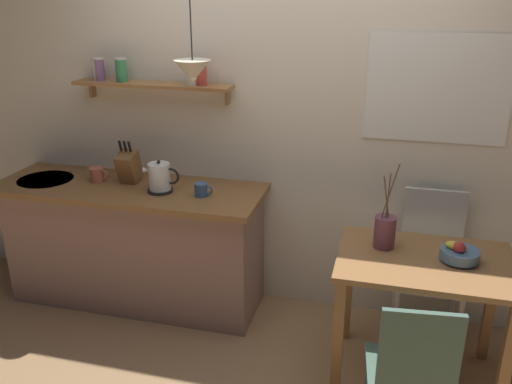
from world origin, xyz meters
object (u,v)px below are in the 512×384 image
object	(u,v)px
dining_table	(423,281)
fruit_bowl	(459,253)
knife_block	(129,166)
coffee_mug_by_sink	(97,175)
dining_chair_near	(412,374)
pendant_lamp	(193,71)
electric_kettle	(160,178)
twig_vase	(385,231)
coffee_mug_spare	(201,190)
dining_chair_far	(430,260)

from	to	relation	value
dining_table	fruit_bowl	bearing A→B (deg)	7.34
knife_block	coffee_mug_by_sink	distance (m)	0.24
dining_chair_near	fruit_bowl	world-z (taller)	dining_chair_near
dining_chair_near	pendant_lamp	world-z (taller)	pendant_lamp
dining_chair_near	coffee_mug_by_sink	bearing A→B (deg)	154.81
electric_kettle	pendant_lamp	size ratio (longest dim) A/B	0.40
twig_vase	coffee_mug_spare	world-z (taller)	twig_vase
dining_chair_near	twig_vase	bearing A→B (deg)	103.74
dining_chair_far	coffee_mug_spare	distance (m)	1.51
twig_vase	electric_kettle	xyz separation A→B (m)	(-1.44, 0.20, 0.12)
dining_chair_far	coffee_mug_spare	xyz separation A→B (m)	(-1.45, -0.17, 0.40)
fruit_bowl	pendant_lamp	distance (m)	1.82
coffee_mug_by_sink	fruit_bowl	bearing A→B (deg)	-8.47
electric_kettle	dining_chair_near	bearing A→B (deg)	-29.69
dining_chair_near	twig_vase	xyz separation A→B (m)	(-0.18, 0.72, 0.37)
dining_chair_far	fruit_bowl	xyz separation A→B (m)	(0.10, -0.44, 0.28)
coffee_mug_spare	coffee_mug_by_sink	bearing A→B (deg)	174.11
knife_block	dining_table	bearing A→B (deg)	-11.73
fruit_bowl	coffee_mug_by_sink	world-z (taller)	coffee_mug_by_sink
dining_chair_near	dining_chair_far	distance (m)	1.09
fruit_bowl	pendant_lamp	xyz separation A→B (m)	(-1.58, 0.27, 0.86)
dining_chair_near	electric_kettle	size ratio (longest dim) A/B	3.64
coffee_mug_spare	dining_chair_far	bearing A→B (deg)	6.82
dining_table	dining_chair_far	world-z (taller)	dining_chair_far
twig_vase	knife_block	xyz separation A→B (m)	(-1.71, 0.31, 0.14)
dining_chair_near	pendant_lamp	bearing A→B (deg)	145.97
dining_chair_near	coffee_mug_by_sink	world-z (taller)	coffee_mug_by_sink
fruit_bowl	dining_table	bearing A→B (deg)	-172.66
twig_vase	dining_table	bearing A→B (deg)	-22.16
electric_kettle	twig_vase	bearing A→B (deg)	-7.99
dining_table	fruit_bowl	world-z (taller)	fruit_bowl
dining_chair_near	dining_chair_far	size ratio (longest dim) A/B	0.93
fruit_bowl	coffee_mug_spare	bearing A→B (deg)	170.24
dining_chair_far	electric_kettle	world-z (taller)	electric_kettle
twig_vase	electric_kettle	distance (m)	1.46
dining_chair_far	electric_kettle	distance (m)	1.80
dining_chair_far	pendant_lamp	xyz separation A→B (m)	(-1.47, -0.17, 1.15)
dining_chair_far	twig_vase	bearing A→B (deg)	-128.65
fruit_bowl	knife_block	bearing A→B (deg)	169.73
dining_chair_far	fruit_bowl	bearing A→B (deg)	-77.16
coffee_mug_by_sink	coffee_mug_spare	world-z (taller)	coffee_mug_by_sink
pendant_lamp	fruit_bowl	bearing A→B (deg)	-9.68
dining_chair_near	pendant_lamp	xyz separation A→B (m)	(-1.36, 0.92, 1.18)
dining_table	fruit_bowl	size ratio (longest dim) A/B	4.61
electric_kettle	knife_block	bearing A→B (deg)	158.49
electric_kettle	dining_table	bearing A→B (deg)	-10.03
coffee_mug_by_sink	electric_kettle	bearing A→B (deg)	-8.36
dining_chair_far	electric_kettle	size ratio (longest dim) A/B	3.92
coffee_mug_by_sink	pendant_lamp	xyz separation A→B (m)	(0.76, -0.08, 0.74)
dining_chair_near	twig_vase	distance (m)	0.83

